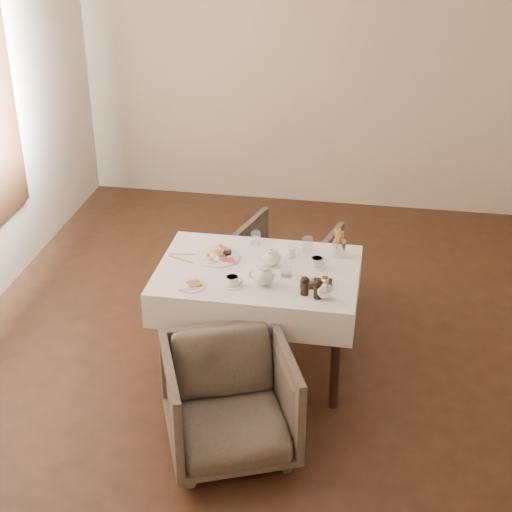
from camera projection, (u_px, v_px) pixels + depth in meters
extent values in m
plane|color=black|center=(279.00, 341.00, 5.60)|extent=(5.00, 5.00, 0.00)
plane|color=#BFB09A|center=(321.00, 55.00, 7.09)|extent=(4.50, 0.00, 4.50)
plane|color=#BFB09A|center=(180.00, 395.00, 2.74)|extent=(4.50, 0.00, 4.50)
cube|color=black|center=(258.00, 274.00, 5.00)|extent=(1.20, 0.80, 0.04)
cube|color=white|center=(258.00, 285.00, 5.04)|extent=(1.28, 0.88, 0.23)
cylinder|color=black|center=(191.00, 290.00, 5.55)|extent=(0.06, 0.06, 0.70)
cylinder|color=black|center=(344.00, 303.00, 5.39)|extent=(0.06, 0.06, 0.70)
cylinder|color=black|center=(165.00, 343.00, 4.96)|extent=(0.06, 0.06, 0.70)
cylinder|color=black|center=(335.00, 361.00, 4.80)|extent=(0.06, 0.06, 0.70)
imported|color=#463D34|center=(230.00, 402.00, 4.47)|extent=(0.94, 0.95, 0.67)
imported|color=#463D34|center=(286.00, 266.00, 5.92)|extent=(0.85, 0.86, 0.64)
cylinder|color=white|center=(217.00, 257.00, 5.12)|extent=(0.29, 0.29, 0.01)
ellipsoid|color=#C06F22|center=(217.00, 251.00, 5.16)|extent=(0.07, 0.07, 0.03)
cylinder|color=brown|center=(225.00, 248.00, 5.18)|extent=(0.10, 0.09, 0.03)
cylinder|color=black|center=(227.00, 253.00, 5.14)|extent=(0.05, 0.05, 0.02)
cube|color=maroon|center=(228.00, 260.00, 5.06)|extent=(0.10, 0.05, 0.01)
ellipsoid|color=#264C19|center=(223.00, 256.00, 5.10)|extent=(0.06, 0.05, 0.02)
cylinder|color=white|center=(192.00, 286.00, 4.79)|extent=(0.17, 0.17, 0.01)
cube|color=olive|center=(194.00, 284.00, 4.79)|extent=(0.11, 0.11, 0.01)
cube|color=white|center=(187.00, 286.00, 4.77)|extent=(0.13, 0.11, 0.01)
cylinder|color=white|center=(291.00, 252.00, 5.11)|extent=(0.07, 0.07, 0.07)
cylinder|color=white|center=(232.00, 285.00, 4.80)|extent=(0.12, 0.12, 0.01)
cylinder|color=white|center=(232.00, 280.00, 4.79)|extent=(0.08, 0.08, 0.05)
cylinder|color=#9D6547|center=(232.00, 277.00, 4.77)|extent=(0.07, 0.07, 0.00)
cylinder|color=white|center=(317.00, 266.00, 5.01)|extent=(0.12, 0.12, 0.01)
cylinder|color=white|center=(317.00, 262.00, 5.00)|extent=(0.10, 0.10, 0.05)
cylinder|color=#9D6547|center=(317.00, 258.00, 4.99)|extent=(0.07, 0.07, 0.00)
cylinder|color=silver|center=(256.00, 238.00, 5.27)|extent=(0.08, 0.08, 0.09)
cylinder|color=silver|center=(287.00, 268.00, 4.88)|extent=(0.09, 0.09, 0.10)
cylinder|color=silver|center=(307.00, 245.00, 5.18)|extent=(0.09, 0.09, 0.10)
cube|color=black|center=(316.00, 284.00, 4.80)|extent=(0.20, 0.13, 0.02)
cylinder|color=white|center=(309.00, 279.00, 4.80)|extent=(0.06, 0.06, 0.03)
cylinder|color=maroon|center=(325.00, 280.00, 4.79)|extent=(0.05, 0.05, 0.03)
cylinder|color=silver|center=(339.00, 248.00, 5.12)|extent=(0.09, 0.09, 0.10)
cube|color=silver|center=(184.00, 254.00, 5.16)|extent=(0.21, 0.04, 0.00)
cube|color=silver|center=(181.00, 259.00, 5.09)|extent=(0.19, 0.09, 0.00)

